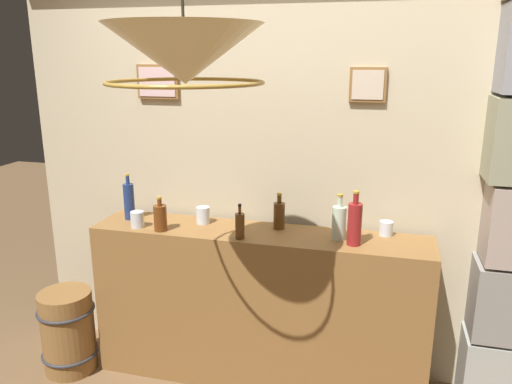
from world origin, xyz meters
TOP-DOWN VIEW (x-y plane):
  - panelled_rear_partition at (-0.00, 1.10)m, footprint 3.10×0.15m
  - bar_shelf_unit at (0.00, 0.83)m, footprint 1.95×0.38m
  - liquor_bottle_bourbon at (-0.07, 0.70)m, footprint 0.05×0.05m
  - liquor_bottle_port at (0.45, 0.83)m, footprint 0.08×0.08m
  - liquor_bottle_gin at (-0.55, 0.71)m, footprint 0.08×0.08m
  - liquor_bottle_rum at (0.54, 0.77)m, footprint 0.08×0.08m
  - liquor_bottle_vodka at (-0.82, 0.86)m, footprint 0.06×0.06m
  - liquor_bottle_scotch at (0.10, 0.92)m, footprint 0.07×0.07m
  - glass_tumbler_rocks at (0.71, 0.96)m, footprint 0.08×0.08m
  - glass_tumbler_highball at (-0.36, 0.90)m, footprint 0.08×0.08m
  - glass_tumbler_shot at (-0.71, 0.73)m, footprint 0.08×0.08m
  - pendant_lamp at (-0.12, 0.12)m, footprint 0.64×0.64m
  - wooden_barrel at (-1.17, 0.61)m, footprint 0.35×0.35m

SIDE VIEW (x-z plane):
  - wooden_barrel at x=-1.17m, z-range 0.00..0.52m
  - bar_shelf_unit at x=0.00m, z-range 0.00..0.95m
  - glass_tumbler_rocks at x=0.71m, z-range 0.95..1.03m
  - glass_tumbler_shot at x=-0.71m, z-range 0.95..1.05m
  - glass_tumbler_highball at x=-0.36m, z-range 0.95..1.05m
  - liquor_bottle_bourbon at x=-0.07m, z-range 0.93..1.13m
  - liquor_bottle_gin at x=-0.55m, z-range 0.93..1.13m
  - liquor_bottle_scotch at x=0.10m, z-range 0.93..1.14m
  - liquor_bottle_port at x=0.45m, z-range 0.92..1.18m
  - liquor_bottle_vodka at x=-0.82m, z-range 0.93..1.21m
  - liquor_bottle_rum at x=0.54m, z-range 0.92..1.22m
  - panelled_rear_partition at x=0.00m, z-range 0.07..2.73m
  - pendant_lamp at x=-0.12m, z-range 1.64..2.21m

